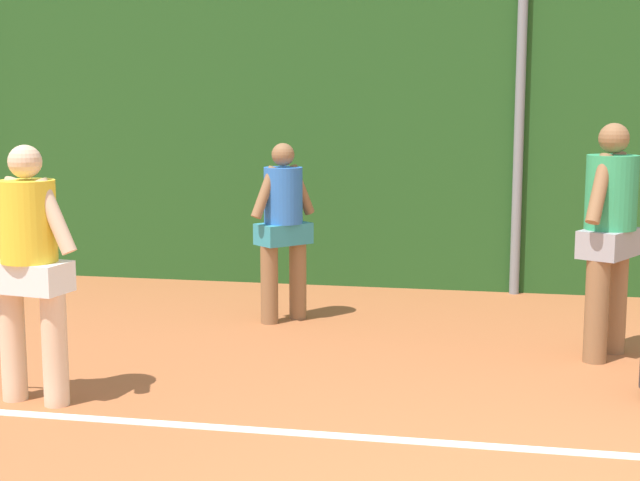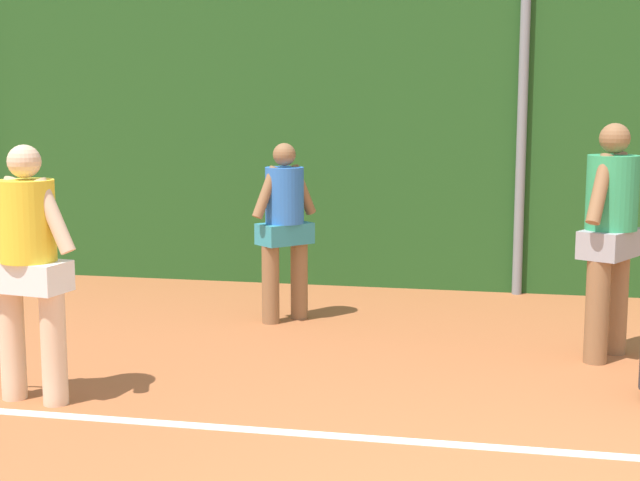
% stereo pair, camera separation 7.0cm
% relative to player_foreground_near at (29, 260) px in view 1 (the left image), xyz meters
% --- Properties ---
extents(ground_plane, '(31.87, 31.87, 0.00)m').
position_rel_player_foreground_near_xyz_m(ground_plane, '(3.18, 0.14, -0.96)').
color(ground_plane, '#A85B33').
extents(hedge_fence_backdrop, '(20.72, 0.25, 3.16)m').
position_rel_player_foreground_near_xyz_m(hedge_fence_backdrop, '(3.18, 4.37, 0.62)').
color(hedge_fence_backdrop, '#23511E').
rests_on(hedge_fence_backdrop, ground_plane).
extents(fence_post_center, '(0.10, 0.10, 3.29)m').
position_rel_player_foreground_near_xyz_m(fence_post_center, '(3.18, 4.20, 0.68)').
color(fence_post_center, gray).
rests_on(fence_post_center, ground_plane).
extents(court_baseline_paint, '(15.14, 0.10, 0.01)m').
position_rel_player_foreground_near_xyz_m(court_baseline_paint, '(3.18, -0.25, -0.96)').
color(court_baseline_paint, white).
rests_on(court_baseline_paint, ground_plane).
extents(player_foreground_near, '(0.80, 0.37, 1.72)m').
position_rel_player_foreground_near_xyz_m(player_foreground_near, '(0.00, 0.00, 0.00)').
color(player_foreground_near, beige).
rests_on(player_foreground_near, ground_plane).
extents(player_midcourt, '(0.53, 0.69, 1.83)m').
position_rel_player_foreground_near_xyz_m(player_midcourt, '(3.85, 1.87, 0.07)').
color(player_midcourt, '#8C603D').
rests_on(player_midcourt, ground_plane).
extents(player_backcourt_far, '(0.52, 0.54, 1.62)m').
position_rel_player_foreground_near_xyz_m(player_backcourt_far, '(1.10, 2.57, -0.05)').
color(player_backcourt_far, '#8C603D').
rests_on(player_backcourt_far, ground_plane).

